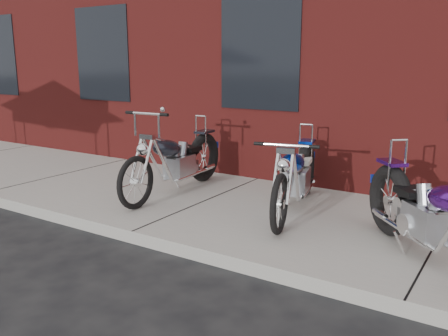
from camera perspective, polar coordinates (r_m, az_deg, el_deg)
The scene contains 5 objects.
ground at distance 5.63m, azimuth -10.99°, elevation -8.93°, with size 120.00×120.00×0.00m, color black.
sidewalk at distance 6.70m, azimuth -2.15°, elevation -4.50°, with size 22.00×3.00×0.15m, color #9F9D96.
chopper_purple at distance 4.90m, azimuth 23.91°, elevation -5.59°, with size 1.77×1.94×1.41m.
chopper_blue at distance 6.17m, azimuth 8.60°, elevation -1.22°, with size 0.77×2.37×1.05m.
chopper_third at distance 7.00m, azimuth -5.79°, elevation 0.59°, with size 0.60×2.47×1.25m.
Camera 1 is at (3.66, -3.75, 2.04)m, focal length 38.00 mm.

